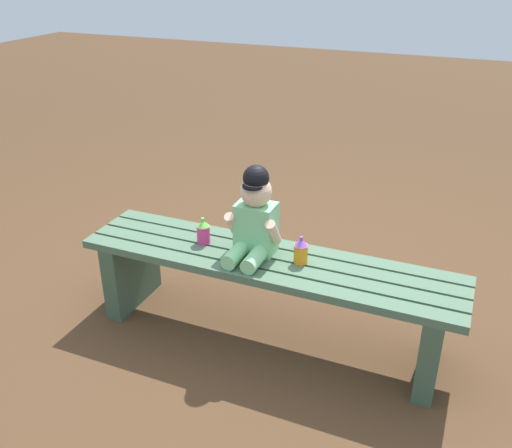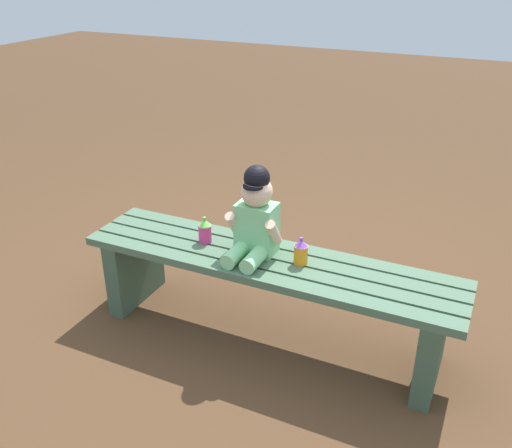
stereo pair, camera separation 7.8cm
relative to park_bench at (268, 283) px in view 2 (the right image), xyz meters
The scene contains 5 objects.
ground_plane 0.29m from the park_bench, 90.00° to the right, with size 16.00×16.00×0.00m, color #4C331E.
park_bench is the anchor object (origin of this frame).
child_figure 0.31m from the park_bench, 167.52° to the left, with size 0.23×0.27×0.40m.
sippy_cup_left 0.37m from the park_bench, behind, with size 0.06×0.06×0.12m.
sippy_cup_right 0.24m from the park_bench, ahead, with size 0.06×0.06×0.12m.
Camera 2 is at (0.84, -1.93, 1.62)m, focal length 39.15 mm.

